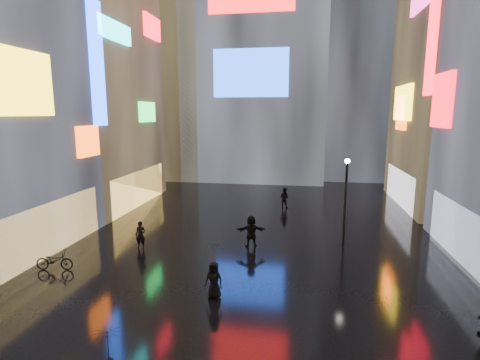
# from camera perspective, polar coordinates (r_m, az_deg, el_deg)

# --- Properties ---
(ground) EXTENTS (140.00, 140.00, 0.00)m
(ground) POSITION_cam_1_polar(r_m,az_deg,el_deg) (24.97, 3.04, -8.12)
(ground) COLOR black
(ground) RESTS_ON ground
(building_left_far) EXTENTS (10.28, 12.00, 22.00)m
(building_left_far) POSITION_cam_1_polar(r_m,az_deg,el_deg) (35.06, -23.38, 14.53)
(building_left_far) COLOR black
(building_left_far) RESTS_ON ground
(building_right_far) EXTENTS (10.28, 12.00, 28.00)m
(building_right_far) POSITION_cam_1_polar(r_m,az_deg,el_deg) (36.65, 32.52, 18.30)
(building_right_far) COLOR black
(building_right_far) RESTS_ON ground
(tower_main) EXTENTS (16.00, 14.20, 42.00)m
(tower_main) POSITION_cam_1_polar(r_m,az_deg,el_deg) (49.65, 2.92, 25.56)
(tower_main) COLOR black
(tower_main) RESTS_ON ground
(tower_flank_right) EXTENTS (12.00, 12.00, 34.00)m
(tower_flank_right) POSITION_cam_1_polar(r_m,az_deg,el_deg) (50.81, 17.63, 20.12)
(tower_flank_right) COLOR black
(tower_flank_right) RESTS_ON ground
(tower_flank_left) EXTENTS (10.00, 10.00, 26.00)m
(tower_flank_left) POSITION_cam_1_polar(r_m,az_deg,el_deg) (48.77, -10.94, 16.09)
(tower_flank_left) COLOR black
(tower_flank_left) RESTS_ON ground
(lamp_far) EXTENTS (0.30, 0.30, 5.20)m
(lamp_far) POSITION_cam_1_polar(r_m,az_deg,el_deg) (23.22, 15.80, -2.37)
(lamp_far) COLOR black
(lamp_far) RESTS_ON ground
(pedestrian_4) EXTENTS (0.87, 0.64, 1.61)m
(pedestrian_4) POSITION_cam_1_polar(r_m,az_deg,el_deg) (16.55, -3.99, -14.97)
(pedestrian_4) COLOR black
(pedestrian_4) RESTS_ON ground
(pedestrian_5) EXTENTS (1.85, 0.94, 1.90)m
(pedestrian_5) POSITION_cam_1_polar(r_m,az_deg,el_deg) (22.24, 1.73, -7.85)
(pedestrian_5) COLOR black
(pedestrian_5) RESTS_ON ground
(pedestrian_6) EXTENTS (0.64, 0.46, 1.63)m
(pedestrian_6) POSITION_cam_1_polar(r_m,az_deg,el_deg) (22.78, -14.91, -8.12)
(pedestrian_6) COLOR black
(pedestrian_6) RESTS_ON ground
(pedestrian_7) EXTENTS (0.99, 0.89, 1.68)m
(pedestrian_7) POSITION_cam_1_polar(r_m,az_deg,el_deg) (31.53, 6.75, -2.70)
(pedestrian_7) COLOR black
(pedestrian_7) RESTS_ON ground
(umbrella_0) EXTENTS (1.06, 1.04, 0.85)m
(umbrella_0) POSITION_cam_1_polar(r_m,az_deg,el_deg) (10.82, -19.60, -22.62)
(umbrella_0) COLOR black
(umbrella_0) RESTS_ON pedestrian_0
(umbrella_2) EXTENTS (1.04, 1.03, 0.85)m
(umbrella_2) POSITION_cam_1_polar(r_m,az_deg,el_deg) (16.06, -4.05, -11.00)
(umbrella_2) COLOR black
(umbrella_2) RESTS_ON pedestrian_4
(bicycle) EXTENTS (1.95, 0.91, 0.99)m
(bicycle) POSITION_cam_1_polar(r_m,az_deg,el_deg) (21.45, -26.42, -10.94)
(bicycle) COLOR black
(bicycle) RESTS_ON ground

